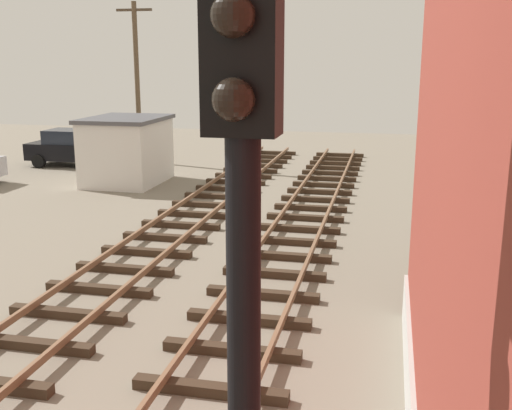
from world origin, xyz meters
name	(u,v)px	position (x,y,z in m)	size (l,w,h in m)	color
signal_mast	(243,346)	(2.88, -0.65, 3.65)	(0.36, 0.40, 5.86)	black
control_hut	(127,150)	(-7.11, 20.12, 1.39)	(3.00, 3.80, 2.76)	silver
parked_car_black	(72,147)	(-11.46, 23.47, 0.90)	(4.20, 2.04, 1.76)	black
utility_pole_far	(137,80)	(-8.73, 25.34, 4.08)	(1.80, 0.24, 7.77)	brown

